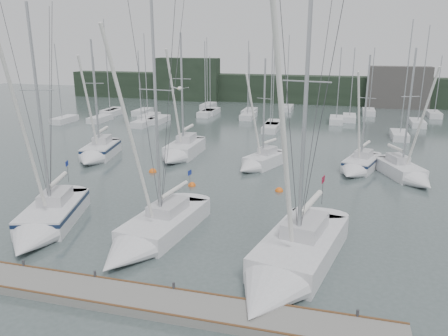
% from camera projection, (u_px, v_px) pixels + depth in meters
% --- Properties ---
extents(ground, '(160.00, 160.00, 0.00)m').
position_uv_depth(ground, '(167.00, 251.00, 24.15)').
color(ground, '#455352').
rests_on(ground, ground).
extents(dock, '(24.00, 2.00, 0.40)m').
position_uv_depth(dock, '(124.00, 297.00, 19.46)').
color(dock, slate).
rests_on(dock, ground).
extents(far_treeline, '(90.00, 4.00, 5.00)m').
position_uv_depth(far_treeline, '(294.00, 89.00, 80.90)').
color(far_treeline, black).
rests_on(far_treeline, ground).
extents(far_building_left, '(12.00, 3.00, 8.00)m').
position_uv_depth(far_building_left, '(188.00, 79.00, 83.60)').
color(far_building_left, black).
rests_on(far_building_left, ground).
extents(far_building_right, '(10.00, 3.00, 7.00)m').
position_uv_depth(far_building_right, '(399.00, 87.00, 74.28)').
color(far_building_right, '#413F3C').
rests_on(far_building_right, ground).
extents(mast_forest, '(60.39, 23.76, 14.40)m').
position_uv_depth(mast_forest, '(246.00, 117.00, 63.97)').
color(mast_forest, silver).
rests_on(mast_forest, ground).
extents(sailboat_near_left, '(5.17, 9.22, 14.26)m').
position_uv_depth(sailboat_near_left, '(44.00, 223.00, 26.40)').
color(sailboat_near_left, silver).
rests_on(sailboat_near_left, ground).
extents(sailboat_near_center, '(4.09, 9.93, 14.67)m').
position_uv_depth(sailboat_near_center, '(147.00, 237.00, 24.72)').
color(sailboat_near_center, silver).
rests_on(sailboat_near_center, ground).
extents(sailboat_near_right, '(5.47, 11.10, 15.92)m').
position_uv_depth(sailboat_near_right, '(287.00, 267.00, 21.23)').
color(sailboat_near_right, silver).
rests_on(sailboat_near_right, ground).
extents(sailboat_mid_a, '(3.96, 7.66, 12.14)m').
position_uv_depth(sailboat_mid_a, '(97.00, 153.00, 42.56)').
color(sailboat_mid_a, silver).
rests_on(sailboat_mid_a, ground).
extents(sailboat_mid_b, '(2.66, 7.90, 12.75)m').
position_uv_depth(sailboat_mid_b, '(180.00, 152.00, 42.96)').
color(sailboat_mid_b, silver).
rests_on(sailboat_mid_b, ground).
extents(sailboat_mid_c, '(4.27, 6.40, 10.40)m').
position_uv_depth(sailboat_mid_c, '(258.00, 163.00, 39.57)').
color(sailboat_mid_c, silver).
rests_on(sailboat_mid_c, ground).
extents(sailboat_mid_d, '(4.19, 6.98, 10.81)m').
position_uv_depth(sailboat_mid_d, '(358.00, 166.00, 38.44)').
color(sailboat_mid_d, silver).
rests_on(sailboat_mid_d, ground).
extents(sailboat_mid_e, '(4.87, 7.39, 11.38)m').
position_uv_depth(sailboat_mid_e, '(408.00, 174.00, 36.22)').
color(sailboat_mid_e, silver).
rests_on(sailboat_mid_e, ground).
extents(buoy_a, '(0.62, 0.62, 0.62)m').
position_uv_depth(buoy_a, '(192.00, 186.00, 34.99)').
color(buoy_a, orange).
rests_on(buoy_a, ground).
extents(buoy_b, '(0.63, 0.63, 0.63)m').
position_uv_depth(buoy_b, '(279.00, 191.00, 33.73)').
color(buoy_b, orange).
rests_on(buoy_b, ground).
extents(buoy_c, '(0.68, 0.68, 0.68)m').
position_uv_depth(buoy_c, '(153.00, 172.00, 38.62)').
color(buoy_c, orange).
rests_on(buoy_c, ground).
extents(seagull, '(1.00, 0.45, 0.20)m').
position_uv_depth(seagull, '(180.00, 88.00, 22.79)').
color(seagull, silver).
rests_on(seagull, ground).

